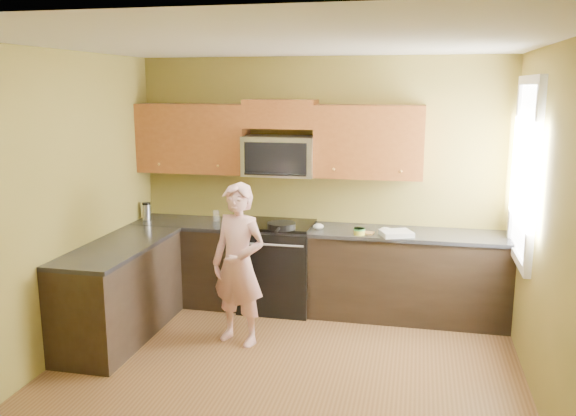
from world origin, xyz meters
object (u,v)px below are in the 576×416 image
(woman, at_px, (239,264))
(travel_mug, at_px, (147,220))
(microwave, at_px, (280,175))
(butter_tub, at_px, (359,235))
(stove, at_px, (277,266))
(frying_pan, at_px, (281,229))

(woman, distance_m, travel_mug, 1.65)
(microwave, height_order, butter_tub, microwave)
(microwave, relative_size, woman, 0.50)
(microwave, xyz_separation_m, butter_tub, (0.90, -0.32, -0.53))
(stove, xyz_separation_m, frying_pan, (0.10, -0.23, 0.47))
(stove, xyz_separation_m, microwave, (0.00, 0.12, 0.97))
(microwave, height_order, frying_pan, microwave)
(woman, distance_m, butter_tub, 1.29)
(microwave, bearing_deg, butter_tub, -19.48)
(microwave, bearing_deg, stove, -90.00)
(microwave, distance_m, woman, 1.28)
(microwave, height_order, travel_mug, microwave)
(microwave, relative_size, butter_tub, 6.64)
(stove, relative_size, frying_pan, 1.86)
(travel_mug, bearing_deg, frying_pan, -7.77)
(frying_pan, bearing_deg, stove, 110.39)
(stove, relative_size, butter_tub, 8.30)
(stove, relative_size, travel_mug, 4.88)
(stove, bearing_deg, frying_pan, -66.82)
(stove, height_order, butter_tub, butter_tub)
(stove, bearing_deg, microwave, 90.00)
(stove, distance_m, travel_mug, 1.56)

